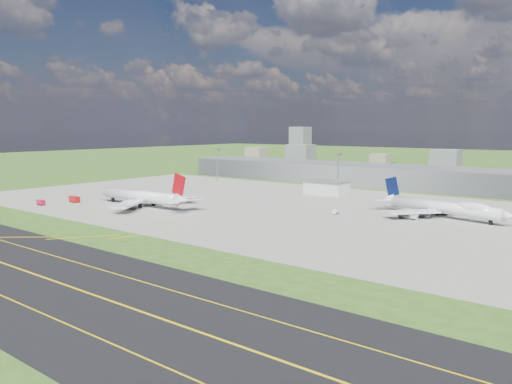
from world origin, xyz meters
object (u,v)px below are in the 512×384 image
Objects in this scene: airliner_red_twin at (143,197)px; tug_yellow at (162,203)px; van_white_near at (336,212)px; fire_truck at (74,199)px; airliner_blue_quad at (444,208)px; van_white_far at (412,217)px; crash_tender at (41,203)px.

tug_yellow is (3.13, 11.24, -4.37)m from airliner_red_twin.
tug_yellow is at bearing 102.59° from van_white_near.
airliner_red_twin reaches higher than fire_truck.
airliner_red_twin is 12.46m from tug_yellow.
airliner_red_twin is 156.31m from airliner_blue_quad.
airliner_red_twin is at bearing 22.94° from fire_truck.
airliner_red_twin is 17.06× the size of tug_yellow.
van_white_far is at bearing -113.53° from airliner_blue_quad.
tug_yellow is at bearing -106.22° from airliner_red_twin.
airliner_red_twin is 12.62× the size of crash_tender.
van_white_near is at bearing -169.10° from van_white_far.
van_white_far reaches higher than van_white_near.
airliner_red_twin reaches higher than crash_tender.
airliner_red_twin reaches higher than airliner_blue_quad.
van_white_far is at bearing 24.94° from fire_truck.
tug_yellow is (45.93, 26.18, -0.78)m from fire_truck.
van_white_near is (138.38, 58.55, -0.57)m from fire_truck.
airliner_red_twin is 1.07× the size of airliner_blue_quad.
crash_tender is at bearing -139.92° from airliner_blue_quad.
airliner_blue_quad is 51.42m from van_white_near.
fire_truck is 1.63× the size of van_white_far.
fire_truck reaches higher than van_white_near.
van_white_far is (128.09, 41.47, 0.29)m from tug_yellow.
airliner_blue_quad is at bearing 7.15° from tug_yellow.
airliner_blue_quad is at bearing 30.73° from crash_tender.
crash_tender is 1.16× the size of van_white_far.
airliner_blue_quad is at bearing 50.68° from van_white_far.
airliner_red_twin is at bearing 107.81° from van_white_near.
van_white_near is at bearing -156.13° from airliner_red_twin.
airliner_blue_quad is 17.69m from van_white_far.
airliner_red_twin is 57.92m from crash_tender.
airliner_red_twin reaches higher than van_white_near.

